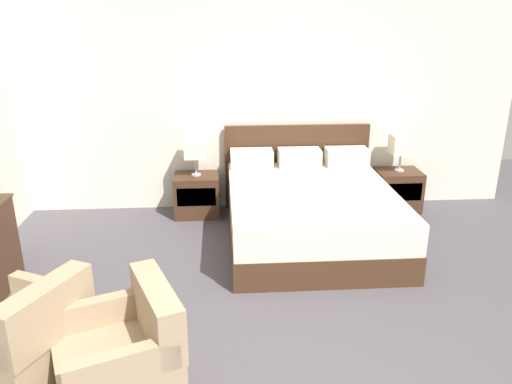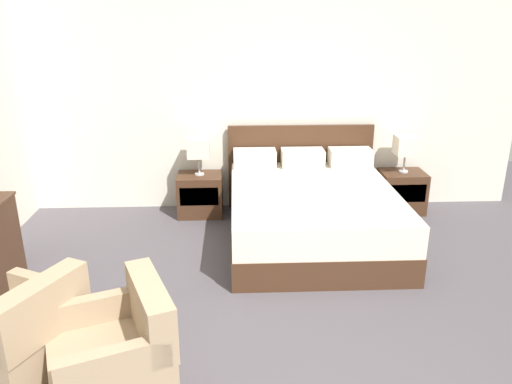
{
  "view_description": "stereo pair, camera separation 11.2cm",
  "coord_description": "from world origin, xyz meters",
  "px_view_note": "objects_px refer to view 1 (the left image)",
  "views": [
    {
      "loc": [
        -0.31,
        -2.26,
        2.26
      ],
      "look_at": [
        -0.01,
        1.98,
        0.75
      ],
      "focal_mm": 35.0,
      "sensor_mm": 36.0,
      "label": 1
    },
    {
      "loc": [
        -0.2,
        -2.27,
        2.26
      ],
      "look_at": [
        -0.01,
        1.98,
        0.75
      ],
      "focal_mm": 35.0,
      "sensor_mm": 36.0,
      "label": 2
    }
  ],
  "objects_px": {
    "armchair_by_window": "(25,345)",
    "armchair_companion": "(124,362)",
    "bed": "(309,211)",
    "table_lamp_right": "(402,145)",
    "table_lamp_left": "(195,149)",
    "nightstand_right": "(397,190)",
    "nightstand_left": "(197,195)"
  },
  "relations": [
    {
      "from": "armchair_by_window",
      "to": "armchair_companion",
      "type": "bearing_deg",
      "value": -18.04
    },
    {
      "from": "bed",
      "to": "table_lamp_right",
      "type": "relative_size",
      "value": 4.72
    },
    {
      "from": "table_lamp_left",
      "to": "armchair_companion",
      "type": "height_order",
      "value": "table_lamp_left"
    },
    {
      "from": "bed",
      "to": "armchair_companion",
      "type": "relative_size",
      "value": 2.33
    },
    {
      "from": "armchair_by_window",
      "to": "table_lamp_right",
      "type": "bearing_deg",
      "value": 39.89
    },
    {
      "from": "bed",
      "to": "armchair_by_window",
      "type": "relative_size",
      "value": 2.26
    },
    {
      "from": "table_lamp_left",
      "to": "armchair_companion",
      "type": "xyz_separation_m",
      "value": [
        -0.32,
        -3.06,
        -0.53
      ]
    },
    {
      "from": "nightstand_right",
      "to": "armchair_by_window",
      "type": "relative_size",
      "value": 0.57
    },
    {
      "from": "table_lamp_left",
      "to": "armchair_companion",
      "type": "bearing_deg",
      "value": -95.96
    },
    {
      "from": "nightstand_right",
      "to": "table_lamp_left",
      "type": "height_order",
      "value": "table_lamp_left"
    },
    {
      "from": "nightstand_right",
      "to": "armchair_by_window",
      "type": "xyz_separation_m",
      "value": [
        -3.4,
        -2.84,
        0.04
      ]
    },
    {
      "from": "bed",
      "to": "nightstand_right",
      "type": "xyz_separation_m",
      "value": [
        1.21,
        0.76,
        -0.07
      ]
    },
    {
      "from": "table_lamp_right",
      "to": "armchair_companion",
      "type": "distance_m",
      "value": 4.14
    },
    {
      "from": "table_lamp_right",
      "to": "armchair_companion",
      "type": "bearing_deg",
      "value": -131.93
    },
    {
      "from": "bed",
      "to": "armchair_companion",
      "type": "height_order",
      "value": "bed"
    },
    {
      "from": "table_lamp_left",
      "to": "armchair_by_window",
      "type": "relative_size",
      "value": 0.48
    },
    {
      "from": "nightstand_right",
      "to": "armchair_by_window",
      "type": "distance_m",
      "value": 4.43
    },
    {
      "from": "nightstand_right",
      "to": "table_lamp_right",
      "type": "xyz_separation_m",
      "value": [
        -0.0,
        0.0,
        0.57
      ]
    },
    {
      "from": "bed",
      "to": "armchair_companion",
      "type": "distance_m",
      "value": 2.77
    },
    {
      "from": "table_lamp_left",
      "to": "armchair_companion",
      "type": "distance_m",
      "value": 3.12
    },
    {
      "from": "nightstand_left",
      "to": "nightstand_right",
      "type": "distance_m",
      "value": 2.43
    },
    {
      "from": "table_lamp_left",
      "to": "bed",
      "type": "bearing_deg",
      "value": -31.94
    },
    {
      "from": "nightstand_left",
      "to": "table_lamp_left",
      "type": "distance_m",
      "value": 0.57
    },
    {
      "from": "nightstand_left",
      "to": "table_lamp_left",
      "type": "height_order",
      "value": "table_lamp_left"
    },
    {
      "from": "armchair_by_window",
      "to": "nightstand_left",
      "type": "bearing_deg",
      "value": 71.06
    },
    {
      "from": "bed",
      "to": "armchair_by_window",
      "type": "distance_m",
      "value": 3.03
    },
    {
      "from": "nightstand_left",
      "to": "table_lamp_right",
      "type": "distance_m",
      "value": 2.49
    },
    {
      "from": "bed",
      "to": "nightstand_left",
      "type": "xyz_separation_m",
      "value": [
        -1.21,
        0.76,
        -0.07
      ]
    },
    {
      "from": "table_lamp_left",
      "to": "armchair_by_window",
      "type": "height_order",
      "value": "table_lamp_left"
    },
    {
      "from": "table_lamp_right",
      "to": "armchair_companion",
      "type": "xyz_separation_m",
      "value": [
        -2.75,
        -3.06,
        -0.53
      ]
    },
    {
      "from": "bed",
      "to": "table_lamp_left",
      "type": "relative_size",
      "value": 4.72
    },
    {
      "from": "armchair_companion",
      "to": "table_lamp_right",
      "type": "bearing_deg",
      "value": 48.07
    }
  ]
}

